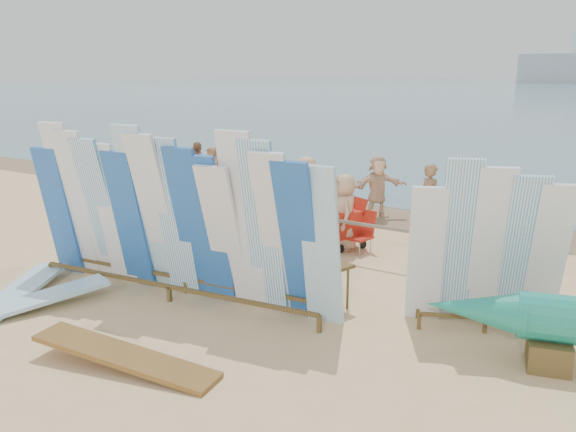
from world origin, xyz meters
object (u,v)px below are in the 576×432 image
Objects in this scene: beachgoer_1 at (211,176)px; flat_board_c at (126,367)px; beachgoer_6 at (345,212)px; beach_chair_left at (256,220)px; beachgoer_11 at (217,173)px; beachgoer_5 at (378,187)px; beachgoer_4 at (258,193)px; main_surfboard_rack at (174,222)px; stroller at (347,229)px; flat_board_b at (27,312)px; beachgoer_7 at (430,200)px; side_surfboard_rack at (488,253)px; beachgoer_0 at (133,177)px; beach_chair_right at (358,240)px; beachgoer_2 at (176,186)px; beachgoer_3 at (307,191)px; vendor_table at (321,283)px; beachgoer_extra_1 at (198,170)px; flat_board_a at (18,299)px.

flat_board_c is at bearing -47.80° from beachgoer_1.
flat_board_c is at bearing -36.49° from beachgoer_6.
beachgoer_11 reaches higher than beach_chair_left.
beachgoer_5 is at bearing -0.68° from beachgoer_11.
beachgoer_4 reaches higher than beachgoer_11.
flat_board_c is (1.22, -2.31, -1.35)m from main_surfboard_rack.
main_surfboard_rack is 3.36× the size of beachgoer_4.
main_surfboard_rack reaches higher than stroller.
flat_board_c is 7.30m from beach_chair_left.
beach_chair_left is at bearing 63.13° from beachgoer_4.
flat_board_c is 10.17m from beachgoer_1.
main_surfboard_rack reaches higher than flat_board_b.
flat_board_c is 1.54× the size of beachgoer_7.
beachgoer_0 is (-11.31, 3.39, -0.44)m from side_surfboard_rack.
beachgoer_5 is at bearing 80.44° from main_surfboard_rack.
flat_board_c is 3.00× the size of beach_chair_right.
beachgoer_3 is (3.14, 1.40, -0.02)m from beachgoer_2.
beachgoer_5 is (-4.44, 5.66, -0.36)m from side_surfboard_rack.
beachgoer_5 is at bearing 103.60° from side_surfboard_rack.
beachgoer_1 is (-2.75, 8.00, 0.85)m from flat_board_b.
side_surfboard_rack is at bearing 4.77° from beach_chair_left.
beachgoer_6 is at bearing -166.32° from beachgoer_3.
vendor_table is at bearing -41.76° from beachgoer_2.
flat_board_b is 7.53m from beachgoer_3.
beachgoer_1 is at bearing -160.07° from beachgoer_extra_1.
beachgoer_0 is 0.91× the size of beachgoer_5.
beachgoer_6 is at bearing 95.46° from beachgoer_7.
beachgoer_11 is (-2.92, 8.46, 0.84)m from flat_board_b.
beachgoer_11 is 0.93× the size of beachgoer_4.
beach_chair_left is at bearing 108.22° from flat_board_b.
beachgoer_extra_1 is (-7.64, 5.62, 0.46)m from vendor_table.
beachgoer_11 is (-3.01, 2.15, 0.58)m from beach_chair_left.
main_surfboard_rack is 8.20m from beachgoer_0.
beachgoer_6 is at bearing 97.91° from beachgoer_0.
beachgoer_extra_1 is at bearing 37.87° from beachgoer_3.
beachgoer_11 is 6.12m from beachgoer_6.
beachgoer_1 is at bearing -147.70° from beachgoer_6.
side_surfboard_rack reaches higher than beach_chair_right.
beach_chair_right is at bearing 30.51° from flat_board_a.
beachgoer_6 reaches higher than beachgoer_0.
main_surfboard_rack is 4.91× the size of vendor_table.
beachgoer_5 reaches higher than beachgoer_0.
beachgoer_4 is at bearing -161.56° from beachgoer_extra_1.
beachgoer_6 is at bearing 84.97° from flat_board_b.
beachgoer_extra_1 is 6.87m from beachgoer_6.
vendor_table is 0.68× the size of beachgoer_2.
beachgoer_6 is at bearing -32.06° from beachgoer_11.
beachgoer_7 is (-0.07, 5.25, 0.46)m from vendor_table.
main_surfboard_rack reaches higher than flat_board_a.
beachgoer_6 is at bearing -153.79° from beachgoer_extra_1.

